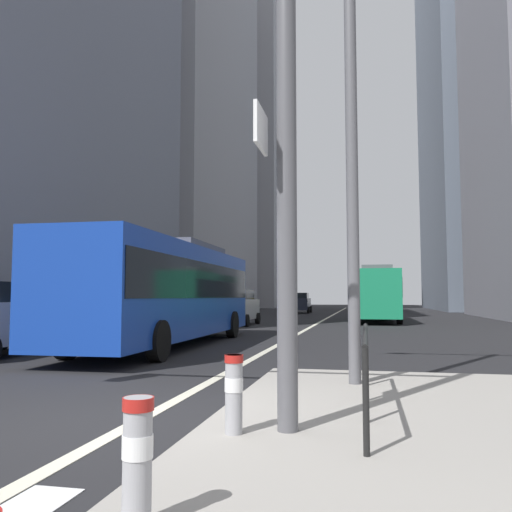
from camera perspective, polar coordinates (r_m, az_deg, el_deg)
The scene contains 16 objects.
ground_plane at distance 26.61m, azimuth 5.72°, elevation -7.75°, with size 160.00×160.00×0.00m, color black.
lane_centre_line at distance 36.56m, azimuth 7.38°, elevation -6.81°, with size 0.20×80.00×0.01m, color beige.
office_tower_left_mid at distance 61.70m, azimuth -7.41°, elevation 18.89°, with size 10.35×25.69×51.87m, color #9E9EA3.
office_tower_left_far at distance 86.36m, azimuth -1.31°, elevation 11.44°, with size 13.18×19.99×50.31m, color #9E9EA3.
office_tower_right_far at distance 74.57m, azimuth 22.86°, elevation 15.51°, with size 12.28×25.89×53.07m, color slate.
city_bus_blue_oncoming at distance 17.02m, azimuth -9.47°, elevation -3.41°, with size 2.83×11.98×3.40m.
city_bus_red_receding at distance 34.52m, azimuth 12.80°, elevation -3.85°, with size 2.75×10.78×3.40m.
car_oncoming_mid at distance 51.22m, azimuth 4.77°, elevation -5.04°, with size 2.14×4.38×1.94m.
car_receding_near at distance 64.71m, azimuth 11.88°, elevation -4.83°, with size 2.17×4.47×1.94m.
car_receding_far at distance 56.60m, azimuth 12.96°, elevation -4.88°, with size 2.15×4.22×1.94m.
car_oncoming_far at distance 29.40m, azimuth -2.13°, elevation -5.52°, with size 2.05×4.37×1.94m.
traffic_signal_gantry at distance 6.79m, azimuth -14.76°, elevation 17.83°, with size 6.08×0.65×6.00m.
street_lamp_post at distance 9.60m, azimuth 10.17°, elevation 18.51°, with size 5.50×0.32×8.00m.
bollard_left at distance 3.55m, azimuth -12.66°, elevation -20.11°, with size 0.20×0.20×0.78m.
bollard_right at distance 5.64m, azimuth -2.41°, elevation -14.18°, with size 0.20×0.20×0.80m.
pedestrian_railing at distance 6.83m, azimuth 11.74°, elevation -10.14°, with size 0.06×3.88×0.98m.
Camera 1 is at (2.82, -6.42, 1.56)m, focal length 37.11 mm.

